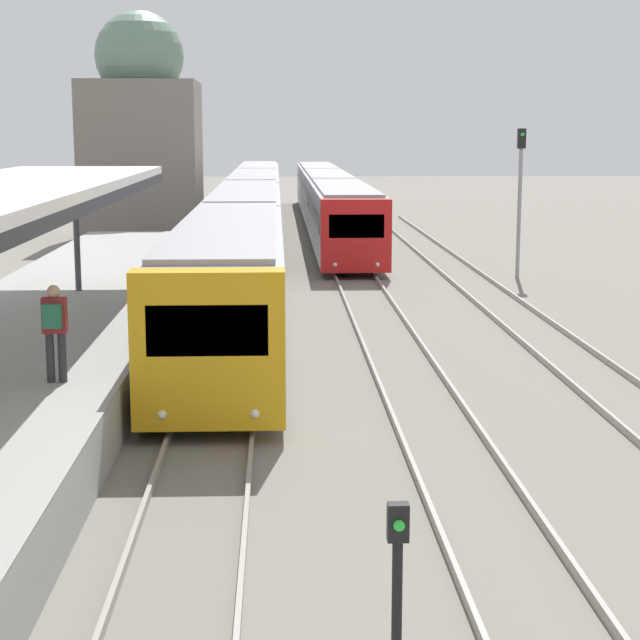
% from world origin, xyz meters
% --- Properties ---
extents(person_on_platform, '(0.40, 0.40, 1.66)m').
position_xyz_m(person_on_platform, '(-2.57, 12.29, 2.03)').
color(person_on_platform, '#2D2D33').
rests_on(person_on_platform, station_platform).
extents(train_near, '(2.61, 61.40, 3.08)m').
position_xyz_m(train_near, '(0.00, 42.64, 1.71)').
color(train_near, gold).
rests_on(train_near, ground_plane).
extents(train_far, '(2.53, 42.46, 2.99)m').
position_xyz_m(train_far, '(3.98, 53.31, 1.66)').
color(train_far, red).
rests_on(train_far, ground_plane).
extents(signal_post_near, '(0.20, 0.21, 1.88)m').
position_xyz_m(signal_post_near, '(2.26, 3.82, 1.16)').
color(signal_post_near, black).
rests_on(signal_post_near, ground_plane).
extents(signal_mast_far, '(0.28, 0.29, 5.33)m').
position_xyz_m(signal_mast_far, '(9.85, 32.49, 3.33)').
color(signal_mast_far, gray).
rests_on(signal_mast_far, ground_plane).
extents(distant_domed_building, '(5.57, 5.57, 10.95)m').
position_xyz_m(distant_domed_building, '(-5.40, 47.77, 5.06)').
color(distant_domed_building, slate).
rests_on(distant_domed_building, ground_plane).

